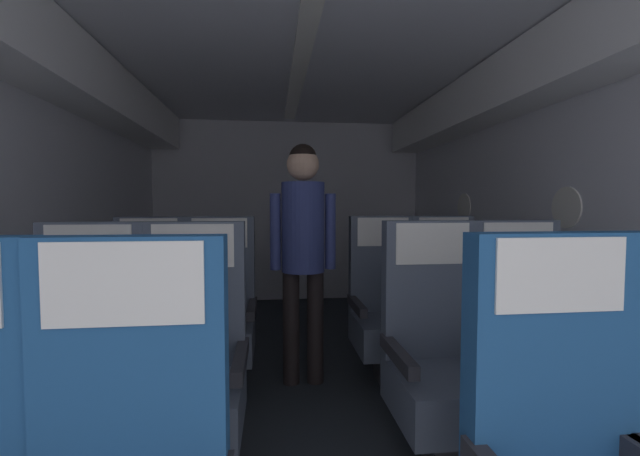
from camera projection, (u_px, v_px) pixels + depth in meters
ground at (308, 405)px, 2.44m from camera, size 3.54×5.89×0.02m
fuselage_shell at (304, 136)px, 2.61m from camera, size 3.42×5.54×2.27m
seat_b_left_window at (83, 373)px, 1.75m from camera, size 0.49×0.51×1.10m
seat_b_left_aisle at (191, 368)px, 1.81m from camera, size 0.49×0.51×1.10m
seat_b_right_aisle at (526, 354)px, 1.99m from camera, size 0.49×0.51×1.10m
seat_b_right_window at (439, 359)px, 1.92m from camera, size 0.49×0.51×1.10m
seat_c_left_window at (147, 317)px, 2.65m from camera, size 0.49×0.51×1.10m
seat_c_left_aisle at (219, 315)px, 2.69m from camera, size 0.49×0.51×1.10m
seat_c_right_aisle at (448, 308)px, 2.86m from camera, size 0.49×0.51×1.10m
seat_c_right_window at (386, 310)px, 2.82m from camera, size 0.49×0.51×1.10m
flight_attendant at (303, 238)px, 2.67m from camera, size 0.43×0.28×1.57m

